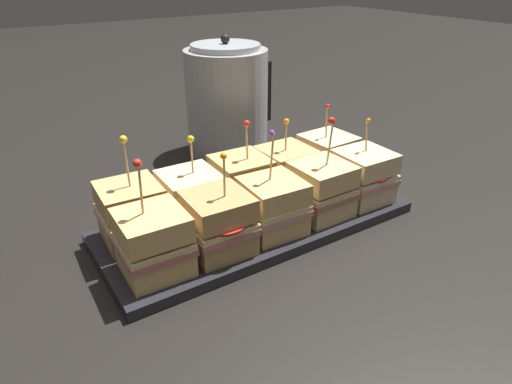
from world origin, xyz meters
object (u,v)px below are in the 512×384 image
sandwich_back_far_left (131,213)px  kettle_steel (227,101)px  sandwich_front_center (273,206)px  sandwich_back_right (286,171)px  sandwich_back_far_right (327,159)px  sandwich_front_far_left (154,243)px  sandwich_front_right (321,190)px  sandwich_back_left (191,198)px  sandwich_front_far_right (363,176)px  sandwich_front_left (218,223)px  serving_platter (256,222)px  sandwich_back_center (241,183)px

sandwich_back_far_left → kettle_steel: (0.33, 0.28, 0.06)m
sandwich_front_center → sandwich_back_far_left: (-0.20, 0.10, 0.00)m
sandwich_back_right → sandwich_back_far_right: sandwich_back_far_right is taller
sandwich_front_far_left → sandwich_front_right: 0.30m
sandwich_front_center → sandwich_back_left: bearing=136.0°
sandwich_front_far_right → sandwich_back_far_left: 0.41m
sandwich_front_center → sandwich_front_left: bearing=-178.6°
sandwich_back_far_right → sandwich_front_left: bearing=-161.6°
sandwich_back_right → sandwich_front_far_right: bearing=-44.2°
serving_platter → kettle_steel: kettle_steel is taller
serving_platter → sandwich_back_far_right: sandwich_back_far_right is taller
sandwich_front_right → sandwich_back_far_right: 0.14m
sandwich_front_far_right → kettle_steel: bearing=99.6°
sandwich_front_left → kettle_steel: (0.24, 0.38, 0.06)m
sandwich_back_left → sandwich_back_center: bearing=0.3°
sandwich_front_far_left → sandwich_back_left: (0.10, 0.10, -0.00)m
sandwich_front_far_right → kettle_steel: (-0.06, 0.38, 0.06)m
kettle_steel → sandwich_front_center: bearing=-109.6°
sandwich_front_left → sandwich_back_left: sandwich_front_left is taller
sandwich_front_far_right → sandwich_back_far_left: (-0.40, 0.10, 0.00)m
sandwich_front_far_left → sandwich_back_far_left: same height
sandwich_back_right → sandwich_front_right: bearing=-88.3°
sandwich_front_far_left → sandwich_back_far_right: sandwich_front_far_left is taller
sandwich_front_center → sandwich_back_far_left: 0.22m
sandwich_front_right → sandwich_back_far_left: (-0.30, 0.10, 0.00)m
serving_platter → sandwich_back_left: 0.12m
sandwich_front_left → sandwich_back_right: 0.22m
sandwich_front_right → sandwich_front_far_right: bearing=-0.1°
sandwich_front_far_left → sandwich_back_right: sandwich_front_far_left is taller
sandwich_front_left → sandwich_back_center: size_ratio=1.00×
sandwich_back_far_left → sandwich_back_center: bearing=-0.8°
sandwich_back_far_left → sandwich_back_right: (0.30, -0.00, -0.00)m
sandwich_front_right → sandwich_front_far_right: (0.10, -0.00, -0.00)m
sandwich_back_center → sandwich_back_right: (0.10, 0.00, -0.00)m
sandwich_front_far_left → sandwich_back_left: 0.14m
sandwich_back_left → sandwich_front_far_left: bearing=-137.1°
sandwich_front_far_right → kettle_steel: 0.39m
serving_platter → sandwich_front_center: size_ratio=3.12×
sandwich_front_left → sandwich_front_far_right: size_ratio=1.05×
sandwich_back_right → sandwich_front_left: bearing=-153.1°
serving_platter → sandwich_front_far_left: size_ratio=3.09×
sandwich_front_center → sandwich_front_far_right: (0.20, -0.00, 0.00)m
sandwich_front_far_right → sandwich_back_left: (-0.30, 0.10, -0.00)m
sandwich_front_left → sandwich_front_far_right: 0.30m
sandwich_front_left → sandwich_back_right: size_ratio=1.08×
sandwich_back_right → sandwich_back_far_right: 0.10m
sandwich_back_left → sandwich_back_right: size_ratio=1.03×
sandwich_front_far_right → sandwich_back_far_right: bearing=90.0°
serving_platter → sandwich_front_left: bearing=-152.9°
sandwich_back_right → sandwich_back_far_right: (0.10, -0.00, 0.00)m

